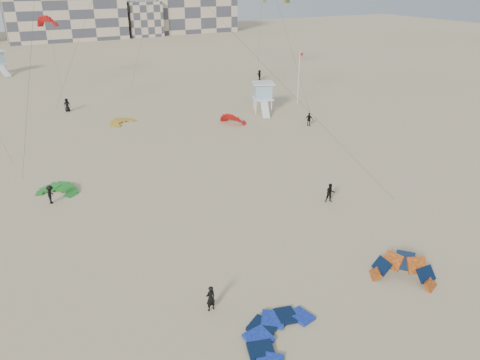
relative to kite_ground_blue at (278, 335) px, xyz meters
name	(u,v)px	position (x,y,z in m)	size (l,w,h in m)	color
ground	(266,306)	(0.62, 2.33, 0.00)	(320.00, 320.00, 0.00)	tan
kite_ground_blue	(278,335)	(0.00, 0.00, 0.00)	(4.40, 4.59, 0.53)	#1C3FBC
kite_ground_orange	(402,279)	(9.42, 0.60, 0.00)	(3.86, 3.01, 2.47)	orange
kite_ground_green	(58,193)	(-7.64, 23.76, 0.00)	(3.55, 3.67, 1.00)	#147823
kite_ground_red_far	(233,123)	(15.21, 35.15, 0.00)	(3.60, 2.96, 2.24)	red
kite_ground_yellow	(123,123)	(2.74, 41.69, 0.00)	(3.53, 3.67, 0.73)	gold
kitesurfer_main	(211,298)	(-2.26, 3.50, 0.80)	(0.58, 0.38, 1.59)	black
kitesurfer_b	(330,193)	(12.14, 11.38, 0.81)	(0.79, 0.61, 1.62)	black
kitesurfer_c	(51,195)	(-8.35, 21.84, 0.79)	(1.02, 0.59, 1.58)	black
kitesurfer_d	(309,119)	(23.00, 29.67, 0.84)	(0.98, 0.41, 1.68)	black
kitesurfer_e	(67,105)	(-2.51, 50.61, 0.92)	(0.90, 0.58, 1.84)	black
kitesurfer_f	(259,75)	(31.36, 56.60, 0.88)	(1.64, 0.52, 1.77)	black
kite_fly_red	(47,22)	(-1.51, 67.68, 10.30)	(4.83, 9.36, 10.76)	red
lifeguard_tower_near	(263,97)	(21.39, 38.27, 1.97)	(3.68, 5.90, 3.97)	white
flagpole	(299,77)	(27.71, 39.12, 3.98)	(0.62, 0.09, 7.57)	white
condo_mid	(65,17)	(10.62, 132.33, 6.00)	(32.00, 16.00, 12.00)	#CBB695
condo_east	(192,6)	(50.62, 134.33, 8.00)	(26.00, 14.00, 16.00)	#CBB695
condo_fill_right	(142,19)	(32.62, 130.33, 5.00)	(10.00, 10.00, 10.00)	#CBB695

